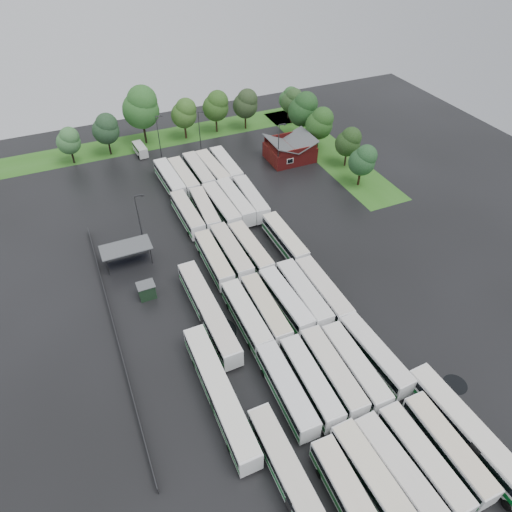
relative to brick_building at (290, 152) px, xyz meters
name	(u,v)px	position (x,y,z in m)	size (l,w,h in m)	color
ground	(276,321)	(-24.00, -42.77, -1.87)	(160.00, 160.00, 0.00)	black
brick_building	(290,152)	(0.00, 0.00, 0.00)	(10.07, 8.60, 5.39)	maroon
wash_shed	(126,248)	(-41.20, -20.74, 1.12)	(8.20, 4.20, 3.58)	#2D2D30
utility_hut	(147,291)	(-40.20, -30.17, -0.55)	(2.70, 2.20, 2.62)	black
grass_strip_north	(170,137)	(-22.00, 22.03, -1.86)	(80.00, 10.00, 0.01)	#2D671B
grass_strip_east	(327,151)	(10.00, 0.03, -1.86)	(10.00, 50.00, 0.01)	#2D671B
west_fence	(114,327)	(-46.20, -34.77, -1.27)	(0.10, 50.00, 1.20)	#2D2D30
bus_r0c0	(351,500)	(-28.36, -69.09, 0.08)	(2.92, 12.76, 3.54)	white
bus_r0c1	(375,482)	(-25.08, -68.62, 0.14)	(3.17, 13.16, 3.64)	white
bus_r0c2	(399,473)	(-22.18, -68.93, 0.14)	(3.37, 13.24, 3.65)	white
bus_r0c3	(422,460)	(-18.93, -68.73, 0.09)	(3.00, 12.81, 3.55)	white
bus_r0c4	(447,448)	(-15.47, -68.78, 0.07)	(2.71, 12.65, 3.52)	white
bus_r1c0	(286,389)	(-28.55, -54.86, 0.12)	(3.02, 13.04, 3.61)	white
bus_r1c1	(310,381)	(-25.25, -55.03, 0.10)	(3.06, 12.89, 3.57)	white
bus_r1c2	(332,372)	(-22.02, -54.96, 0.14)	(3.12, 13.17, 3.65)	white
bus_r1c3	(354,366)	(-18.98, -55.42, 0.12)	(2.98, 13.04, 3.62)	white
bus_r1c4	(374,354)	(-15.45, -54.85, 0.08)	(3.30, 12.84, 3.54)	white
bus_r2c0	(246,316)	(-28.43, -41.83, 0.11)	(2.79, 12.90, 3.59)	white
bus_r2c1	(266,309)	(-25.32, -41.72, 0.10)	(2.90, 12.85, 3.57)	white
bus_r2c2	(286,301)	(-21.82, -41.33, 0.09)	(3.15, 12.84, 3.55)	white
bus_r2c3	(303,295)	(-18.85, -41.35, 0.17)	(2.94, 13.35, 3.71)	white
bus_r2c4	(323,291)	(-15.75, -41.85, 0.16)	(2.82, 13.21, 3.68)	white
bus_r3c0	(214,259)	(-28.39, -28.13, 0.08)	(2.80, 12.71, 3.53)	white
bus_r3c1	(231,252)	(-25.18, -27.76, 0.16)	(2.89, 13.27, 3.69)	white
bus_r3c2	(251,249)	(-21.88, -28.24, 0.10)	(3.12, 12.89, 3.57)	white
bus_r3c4	(285,239)	(-15.40, -28.14, 0.10)	(2.86, 12.87, 3.57)	white
bus_r4c0	(188,214)	(-28.54, -14.09, 0.08)	(2.99, 12.79, 3.54)	white
bus_r4c1	(205,210)	(-25.17, -14.20, 0.06)	(3.30, 12.69, 3.50)	white
bus_r4c2	(221,206)	(-21.94, -14.30, 0.18)	(3.16, 13.40, 3.71)	white
bus_r4c3	(235,202)	(-18.93, -14.04, 0.16)	(3.03, 13.31, 3.69)	white
bus_r4c4	(251,199)	(-15.76, -14.18, 0.14)	(3.25, 13.20, 3.65)	white
bus_r5c0	(170,179)	(-28.22, -0.87, 0.16)	(3.33, 13.36, 3.69)	white
bus_r5c1	(184,177)	(-25.30, -1.06, 0.11)	(3.19, 12.97, 3.59)	white
bus_r5c2	(199,172)	(-21.81, -0.47, 0.15)	(3.04, 13.23, 3.67)	white
bus_r5c3	(213,170)	(-18.81, -0.74, 0.16)	(3.48, 13.39, 3.69)	white
bus_r5c4	(226,166)	(-15.65, -0.51, 0.16)	(2.84, 13.23, 3.68)	white
artic_bus_west_a	(296,489)	(-33.00, -65.92, 0.09)	(2.86, 19.04, 3.53)	white
artic_bus_west_b	(208,311)	(-33.10, -38.69, 0.16)	(3.10, 19.73, 3.65)	white
artic_bus_west_c	(219,393)	(-36.31, -52.04, 0.19)	(2.90, 20.00, 3.71)	white
artic_bus_east	(475,440)	(-12.08, -69.41, 0.16)	(3.60, 19.83, 3.66)	white
minibus	(140,149)	(-30.60, 15.99, -0.54)	(2.48, 5.63, 2.40)	silver
tree_north_0	(69,140)	(-45.17, 18.06, 3.65)	(5.18, 5.18, 8.58)	black
tree_north_1	(106,128)	(-36.83, 18.84, 4.52)	(5.99, 5.99, 9.93)	black
tree_north_2	(141,107)	(-27.89, 21.15, 7.14)	(8.45, 8.45, 13.99)	black
tree_north_3	(185,113)	(-18.30, 19.64, 4.61)	(6.08, 6.08, 10.08)	#372216
tree_north_4	(216,106)	(-10.14, 20.00, 4.90)	(6.35, 6.35, 10.53)	#362819
tree_north_5	(246,103)	(-2.78, 18.84, 4.68)	(6.14, 6.14, 10.17)	#322210
tree_north_6	(289,98)	(9.89, 19.95, 3.55)	(5.09, 5.09, 8.43)	black
tree_east_0	(363,160)	(8.42, -15.78, 3.97)	(5.49, 5.48, 9.07)	black
tree_east_1	(349,142)	(10.16, -7.69, 3.96)	(5.47, 5.47, 9.07)	#322217
tree_east_2	(320,123)	(8.18, 1.41, 4.78)	(6.24, 6.24, 10.34)	black
tree_east_3	(304,109)	(7.61, 8.29, 5.55)	(6.96, 6.96, 11.53)	#3A271B
tree_east_4	(292,101)	(9.46, 17.48, 3.89)	(5.41, 5.41, 8.95)	black
lamp_post_ne	(279,145)	(-4.71, -3.76, 4.44)	(1.67, 0.33, 10.87)	#2D2D30
lamp_post_nw	(140,218)	(-37.68, -17.98, 4.36)	(1.65, 0.32, 10.72)	#2D2D30
lamp_post_back_w	(159,134)	(-26.53, 12.22, 4.03)	(1.56, 0.30, 10.15)	#2D2D30
lamp_post_back_e	(200,129)	(-17.08, 12.10, 3.63)	(1.46, 0.28, 9.47)	#2D2D30
puddle_0	(347,450)	(-25.07, -63.76, -1.86)	(4.86, 4.86, 0.01)	black
puddle_1	(419,412)	(-14.31, -63.22, -1.86)	(4.56, 4.56, 0.01)	black
puddle_2	(218,332)	(-32.64, -41.24, -1.86)	(5.40, 5.40, 0.01)	black
puddle_3	(297,328)	(-21.89, -45.18, -1.86)	(3.30, 3.30, 0.01)	black
puddle_4	(455,384)	(-7.53, -61.99, -1.86)	(3.14, 3.14, 0.01)	black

